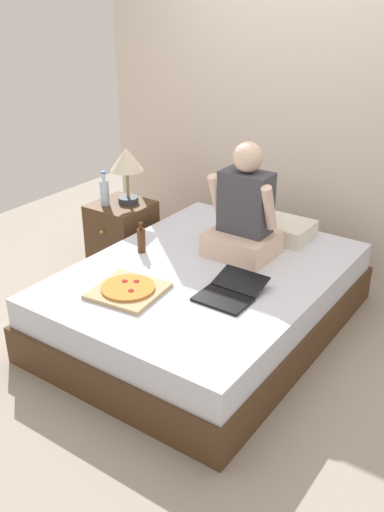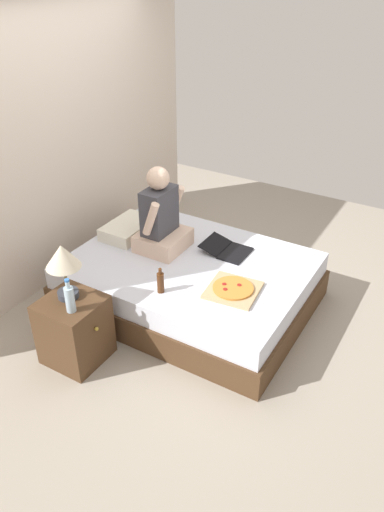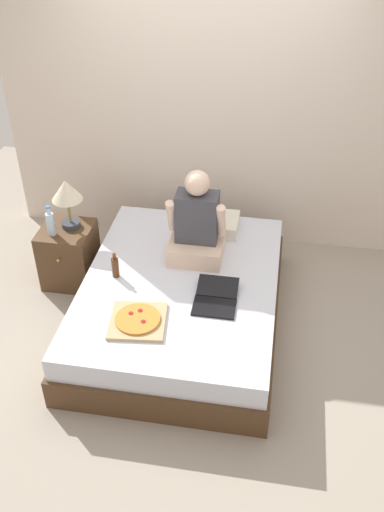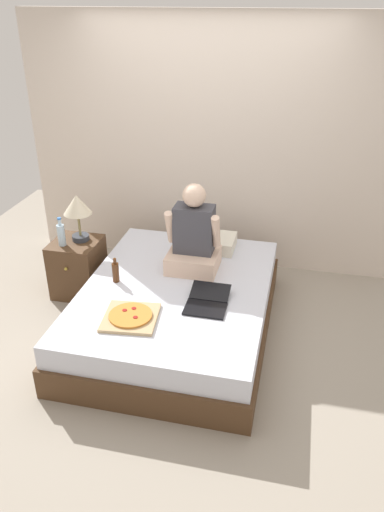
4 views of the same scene
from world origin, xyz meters
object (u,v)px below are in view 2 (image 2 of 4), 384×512
object	(u,v)px
beer_bottle_on_bed	(161,282)
pizza_box	(233,289)
nightstand_left	(75,330)
lamp_on_left_nightstand	(63,260)
laptop	(229,250)
bed	(190,282)
water_bottle	(70,298)
person_seated	(161,219)

from	to	relation	value
beer_bottle_on_bed	pizza_box	bearing A→B (deg)	-58.66
beer_bottle_on_bed	nightstand_left	bearing A→B (deg)	142.83
lamp_on_left_nightstand	laptop	distance (m)	1.56
bed	water_bottle	bearing A→B (deg)	165.26
lamp_on_left_nightstand	bed	bearing A→B (deg)	-23.14
lamp_on_left_nightstand	pizza_box	distance (m)	1.35
laptop	pizza_box	world-z (taller)	laptop
bed	water_bottle	xyz separation A→B (m)	(-1.16, 0.31, 0.44)
beer_bottle_on_bed	lamp_on_left_nightstand	bearing A→B (deg)	137.69
person_seated	beer_bottle_on_bed	world-z (taller)	person_seated
pizza_box	beer_bottle_on_bed	size ratio (longest dim) A/B	2.01
water_bottle	pizza_box	xyz separation A→B (m)	(0.95, -0.84, -0.20)
pizza_box	person_seated	bearing A→B (deg)	71.91
lamp_on_left_nightstand	beer_bottle_on_bed	bearing A→B (deg)	-42.31
laptop	beer_bottle_on_bed	distance (m)	0.85
person_seated	beer_bottle_on_bed	size ratio (longest dim) A/B	3.55
bed	nightstand_left	size ratio (longest dim) A/B	3.79
nightstand_left	pizza_box	world-z (taller)	nightstand_left
lamp_on_left_nightstand	nightstand_left	bearing A→B (deg)	-128.63
lamp_on_left_nightstand	pizza_box	size ratio (longest dim) A/B	1.02
bed	beer_bottle_on_bed	bearing A→B (deg)	-176.12
bed	person_seated	distance (m)	0.63
bed	beer_bottle_on_bed	world-z (taller)	beer_bottle_on_bed
bed	pizza_box	xyz separation A→B (m)	(-0.21, -0.53, 0.25)
water_bottle	lamp_on_left_nightstand	bearing A→B (deg)	49.40
person_seated	lamp_on_left_nightstand	bearing A→B (deg)	174.99
water_bottle	beer_bottle_on_bed	size ratio (longest dim) A/B	1.25
water_bottle	laptop	size ratio (longest dim) A/B	0.67
laptop	bed	bearing A→B (deg)	144.54
laptop	nightstand_left	bearing A→B (deg)	156.14
bed	laptop	world-z (taller)	laptop
lamp_on_left_nightstand	pizza_box	world-z (taller)	lamp_on_left_nightstand
lamp_on_left_nightstand	pizza_box	bearing A→B (deg)	-49.62
water_bottle	pizza_box	distance (m)	1.28
water_bottle	beer_bottle_on_bed	distance (m)	0.74
nightstand_left	laptop	bearing A→B (deg)	-23.86
beer_bottle_on_bed	bed	bearing A→B (deg)	3.88
water_bottle	nightstand_left	bearing A→B (deg)	48.35
nightstand_left	beer_bottle_on_bed	size ratio (longest dim) A/B	2.50
lamp_on_left_nightstand	laptop	world-z (taller)	lamp_on_left_nightstand
bed	beer_bottle_on_bed	distance (m)	0.61
lamp_on_left_nightstand	water_bottle	world-z (taller)	lamp_on_left_nightstand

